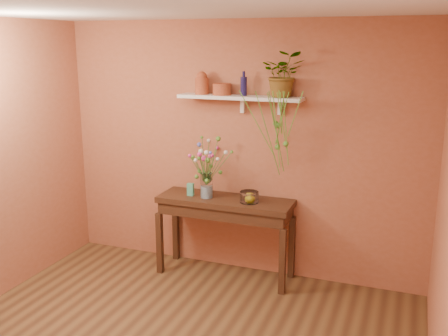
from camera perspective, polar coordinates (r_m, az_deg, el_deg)
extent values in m
plane|color=silver|center=(3.53, -9.39, 17.50)|extent=(4.00, 4.00, 0.00)
cube|color=#A45F45|center=(5.46, 1.67, 2.08)|extent=(4.00, 0.04, 2.70)
cube|color=#3E2316|center=(5.39, 0.13, -3.72)|extent=(1.43, 0.46, 0.06)
cube|color=#3E2316|center=(5.41, 0.13, -4.65)|extent=(1.37, 0.42, 0.12)
cube|color=#3E2316|center=(5.65, -7.18, -8.32)|extent=(0.06, 0.06, 0.68)
cube|color=#3E2316|center=(5.19, 6.54, -10.36)|extent=(0.06, 0.06, 0.68)
cube|color=#3E2316|center=(5.98, -5.40, -6.99)|extent=(0.06, 0.06, 0.68)
cube|color=#3E2316|center=(5.55, 7.57, -8.75)|extent=(0.06, 0.06, 0.68)
cube|color=white|center=(5.24, 1.77, 7.88)|extent=(1.30, 0.24, 0.04)
cube|color=white|center=(5.34, 2.09, 6.99)|extent=(0.04, 0.05, 0.15)
cube|color=white|center=(5.22, 6.28, 6.77)|extent=(0.04, 0.05, 0.15)
cylinder|color=#9F4F2B|center=(5.38, -2.49, 9.12)|extent=(0.18, 0.18, 0.17)
sphere|color=#9F4F2B|center=(5.38, -2.50, 10.14)|extent=(0.11, 0.11, 0.11)
cylinder|color=#9F4F2B|center=(5.30, -0.23, 8.78)|extent=(0.23, 0.23, 0.12)
cylinder|color=#161341|center=(5.23, 2.21, 9.10)|extent=(0.09, 0.09, 0.19)
cylinder|color=#161341|center=(5.22, 2.22, 10.44)|extent=(0.03, 0.03, 0.06)
imported|color=#4B832B|center=(5.11, 6.66, 10.37)|extent=(0.47, 0.42, 0.45)
cylinder|color=#4B832B|center=(5.03, 5.88, 3.99)|extent=(0.13, 0.18, 0.82)
cylinder|color=#5BA234|center=(5.04, 6.33, 6.23)|extent=(0.03, 0.09, 0.43)
cylinder|color=#5BA234|center=(4.94, 6.48, 5.47)|extent=(0.18, 0.22, 0.54)
cylinder|color=#4B832B|center=(4.99, 6.32, 5.58)|extent=(0.12, 0.19, 0.53)
cylinder|color=#5BA234|center=(4.99, 6.91, 4.32)|extent=(0.05, 0.15, 0.74)
cylinder|color=#5BA234|center=(4.94, 6.58, 4.70)|extent=(0.04, 0.36, 0.67)
cylinder|color=#4B832B|center=(4.93, 5.57, 5.23)|extent=(0.05, 0.35, 0.58)
cylinder|color=#5BA234|center=(4.97, 7.97, 5.96)|extent=(0.15, 0.06, 0.45)
cylinder|color=#5BA234|center=(5.00, 5.87, 4.17)|extent=(0.05, 0.17, 0.78)
cylinder|color=#4B832B|center=(5.02, 4.93, 3.74)|extent=(0.20, 0.27, 0.86)
cylinder|color=#5BA234|center=(4.93, 6.38, 6.02)|extent=(0.05, 0.25, 0.44)
cylinder|color=#5BA234|center=(5.04, 3.80, 4.80)|extent=(0.31, 0.27, 0.70)
sphere|color=#4B832B|center=(5.10, 5.99, 2.34)|extent=(0.06, 0.06, 0.06)
sphere|color=#4B832B|center=(5.03, 6.06, 4.77)|extent=(0.06, 0.06, 0.06)
sphere|color=#4B832B|center=(5.05, 6.91, 2.68)|extent=(0.06, 0.06, 0.06)
sphere|color=#4B832B|center=(5.04, 5.78, 4.97)|extent=(0.06, 0.06, 0.06)
cylinder|color=white|center=(5.37, -1.96, -1.95)|extent=(0.13, 0.13, 0.27)
cylinder|color=silver|center=(5.39, -1.95, -2.66)|extent=(0.12, 0.12, 0.13)
cylinder|color=#386B28|center=(5.30, -2.11, -0.38)|extent=(0.01, 0.08, 0.29)
sphere|color=#D9338C|center=(5.23, -2.26, 1.08)|extent=(0.06, 0.06, 0.06)
cylinder|color=#386B28|center=(5.18, -1.96, -0.10)|extent=(0.11, 0.26, 0.40)
sphere|color=silver|center=(5.00, -1.97, 1.72)|extent=(0.05, 0.05, 0.05)
cylinder|color=#386B28|center=(5.24, -1.90, -0.49)|extent=(0.08, 0.17, 0.30)
sphere|color=olive|center=(5.12, -1.84, 0.87)|extent=(0.05, 0.05, 0.05)
cylinder|color=#386B28|center=(5.29, -1.75, -0.07)|extent=(0.07, 0.06, 0.35)
sphere|color=#555EBE|center=(5.21, -1.54, 1.72)|extent=(0.04, 0.04, 0.04)
cylinder|color=#386B28|center=(5.30, -1.34, -0.41)|extent=(0.14, 0.02, 0.29)
sphere|color=silver|center=(5.24, -0.71, 1.00)|extent=(0.04, 0.04, 0.04)
cylinder|color=#386B28|center=(5.28, -0.57, -0.02)|extent=(0.28, 0.02, 0.37)
sphere|color=olive|center=(5.20, 0.86, 1.80)|extent=(0.03, 0.03, 0.03)
cylinder|color=#386B28|center=(5.32, -1.65, -0.20)|extent=(0.06, 0.02, 0.31)
sphere|color=#D9338C|center=(5.29, -1.34, 1.42)|extent=(0.04, 0.04, 0.04)
cylinder|color=#386B28|center=(5.33, -1.31, 0.73)|extent=(0.10, 0.10, 0.48)
sphere|color=#4B832B|center=(5.31, -0.65, 3.29)|extent=(0.05, 0.05, 0.05)
cylinder|color=#386B28|center=(5.38, -0.87, -0.01)|extent=(0.14, 0.20, 0.32)
sphere|color=silver|center=(5.41, 0.22, 1.75)|extent=(0.05, 0.05, 0.05)
cylinder|color=#386B28|center=(5.44, -1.36, 0.27)|extent=(0.02, 0.26, 0.35)
sphere|color=#D9338C|center=(5.51, -0.77, 2.27)|extent=(0.04, 0.04, 0.04)
cylinder|color=#386B28|center=(5.36, -1.75, -0.24)|extent=(0.02, 0.08, 0.29)
sphere|color=#D9338C|center=(5.35, -1.54, 1.33)|extent=(0.05, 0.05, 0.05)
cylinder|color=#386B28|center=(5.46, -1.84, 0.69)|extent=(0.09, 0.29, 0.41)
sphere|color=silver|center=(5.57, -1.73, 3.08)|extent=(0.04, 0.04, 0.04)
cylinder|color=#386B28|center=(5.39, -2.23, 0.83)|extent=(0.11, 0.14, 0.47)
sphere|color=olive|center=(5.42, -2.50, 3.44)|extent=(0.03, 0.03, 0.03)
cylinder|color=#386B28|center=(5.38, -2.37, 0.43)|extent=(0.13, 0.11, 0.40)
sphere|color=#555EBE|center=(5.41, -2.78, 2.63)|extent=(0.05, 0.05, 0.05)
cylinder|color=#386B28|center=(5.35, -2.28, 0.02)|extent=(0.08, 0.03, 0.34)
sphere|color=silver|center=(5.33, -2.60, 1.85)|extent=(0.06, 0.06, 0.06)
cylinder|color=#386B28|center=(5.36, -2.73, -0.31)|extent=(0.16, 0.02, 0.28)
sphere|color=olive|center=(5.35, -3.50, 1.18)|extent=(0.05, 0.05, 0.05)
cylinder|color=#386B28|center=(5.33, -2.90, -0.22)|extent=(0.16, 0.08, 0.31)
sphere|color=#D9338C|center=(5.29, -3.85, 1.38)|extent=(0.04, 0.04, 0.04)
cylinder|color=#386B28|center=(5.32, -2.36, -0.34)|extent=(0.07, 0.05, 0.29)
sphere|color=#4B832B|center=(5.28, -2.76, 1.13)|extent=(0.05, 0.05, 0.05)
cylinder|color=#386B28|center=(5.29, -2.57, -0.48)|extent=(0.07, 0.13, 0.28)
sphere|color=silver|center=(5.22, -3.20, 0.87)|extent=(0.04, 0.04, 0.04)
cylinder|color=#386B28|center=(5.26, -2.35, -0.16)|extent=(0.02, 0.16, 0.35)
sphere|color=#D9338C|center=(5.15, -2.76, 1.53)|extent=(0.05, 0.05, 0.05)
sphere|color=#4B832B|center=(5.22, -1.93, -1.44)|extent=(0.04, 0.04, 0.04)
sphere|color=#4B832B|center=(5.32, -3.08, -0.98)|extent=(0.04, 0.04, 0.04)
sphere|color=#4B832B|center=(5.38, -1.47, 0.19)|extent=(0.04, 0.04, 0.04)
sphere|color=#4B832B|center=(5.34, -0.41, -0.49)|extent=(0.04, 0.04, 0.04)
sphere|color=#4B832B|center=(5.41, -2.35, -0.55)|extent=(0.04, 0.04, 0.04)
sphere|color=#4B832B|center=(5.38, -2.78, -0.35)|extent=(0.04, 0.04, 0.04)
cylinder|color=white|center=(5.23, 2.83, -3.26)|extent=(0.19, 0.19, 0.11)
cylinder|color=white|center=(5.25, 2.83, -3.80)|extent=(0.19, 0.19, 0.01)
sphere|color=yellow|center=(5.21, 2.90, -3.45)|extent=(0.08, 0.08, 0.08)
cube|color=teal|center=(5.47, -3.76, -2.40)|extent=(0.07, 0.06, 0.13)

